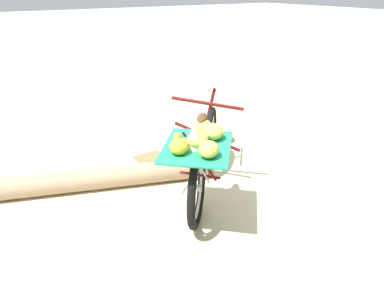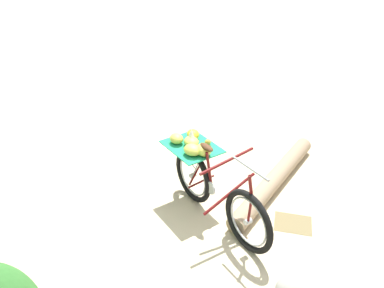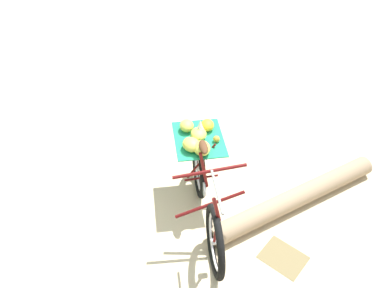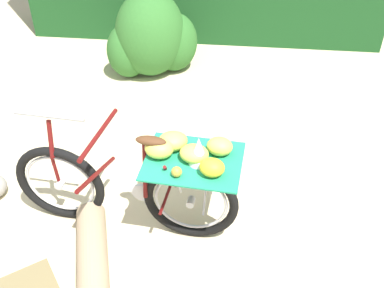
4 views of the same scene
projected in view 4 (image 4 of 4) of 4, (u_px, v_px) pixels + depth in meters
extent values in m
plane|color=beige|center=(120.00, 221.00, 3.83)|extent=(60.00, 60.00, 0.00)
torus|color=black|center=(60.00, 184.00, 3.65)|extent=(0.59, 0.54, 0.73)
torus|color=#B7B7BC|center=(60.00, 184.00, 3.65)|extent=(0.44, 0.40, 0.57)
cylinder|color=#B7B7BC|center=(60.00, 184.00, 3.65)|extent=(0.10, 0.10, 0.06)
torus|color=black|center=(191.00, 202.00, 3.49)|extent=(0.59, 0.54, 0.73)
torus|color=#B7B7BC|center=(191.00, 202.00, 3.49)|extent=(0.44, 0.40, 0.57)
cylinder|color=#B7B7BC|center=(191.00, 202.00, 3.49)|extent=(0.10, 0.10, 0.06)
cylinder|color=#590F0F|center=(97.00, 174.00, 3.50)|extent=(0.50, 0.54, 0.30)
cylinder|color=#590F0F|center=(99.00, 134.00, 3.24)|extent=(0.50, 0.55, 0.11)
cylinder|color=#590F0F|center=(145.00, 169.00, 3.37)|extent=(0.10, 0.11, 0.49)
cylinder|color=#590F0F|center=(166.00, 197.00, 3.51)|extent=(0.27, 0.30, 0.05)
cylinder|color=#590F0F|center=(170.00, 177.00, 3.37)|extent=(0.23, 0.25, 0.47)
cylinder|color=#590F0F|center=(56.00, 170.00, 3.55)|extent=(0.05, 0.05, 0.30)
cylinder|color=#590F0F|center=(51.00, 139.00, 3.37)|extent=(0.09, 0.09, 0.30)
cylinder|color=gray|center=(49.00, 116.00, 3.23)|extent=(0.40, 0.37, 0.02)
ellipsoid|color=#4C2D19|center=(151.00, 141.00, 3.19)|extent=(0.22, 0.21, 0.06)
cylinder|color=#B7B7BC|center=(142.00, 192.00, 3.53)|extent=(0.13, 0.12, 0.16)
cylinder|color=#B7B7BC|center=(178.00, 182.00, 3.39)|extent=(0.15, 0.16, 0.39)
cylinder|color=#B7B7BC|center=(206.00, 186.00, 3.36)|extent=(0.18, 0.19, 0.39)
cube|color=brown|center=(193.00, 163.00, 3.24)|extent=(0.74, 0.73, 0.02)
cube|color=#1E8C60|center=(193.00, 161.00, 3.23)|extent=(0.87, 0.86, 0.01)
ellipsoid|color=#CCC64C|center=(220.00, 146.00, 3.25)|extent=(0.24, 0.24, 0.12)
ellipsoid|color=#CCC64C|center=(159.00, 148.00, 3.23)|extent=(0.27, 0.27, 0.13)
ellipsoid|color=#CCC64C|center=(173.00, 141.00, 3.30)|extent=(0.27, 0.25, 0.13)
ellipsoid|color=#CCC64C|center=(194.00, 154.00, 3.20)|extent=(0.27, 0.27, 0.12)
ellipsoid|color=gold|center=(212.00, 167.00, 3.08)|extent=(0.23, 0.23, 0.12)
sphere|color=#B29333|center=(177.00, 172.00, 3.08)|extent=(0.07, 0.07, 0.07)
cone|color=white|center=(199.00, 151.00, 3.14)|extent=(0.20, 0.20, 0.22)
ellipsoid|color=#2D6628|center=(150.00, 34.00, 5.44)|extent=(0.83, 0.75, 1.04)
ellipsoid|color=#2D6628|center=(174.00, 42.00, 5.61)|extent=(0.57, 0.52, 0.73)
ellipsoid|color=#2D6628|center=(128.00, 50.00, 5.50)|extent=(0.52, 0.47, 0.68)
cylinder|color=#4C3823|center=(152.00, 65.00, 5.70)|extent=(0.08, 0.08, 0.21)
cube|color=olive|center=(24.00, 288.00, 3.32)|extent=(0.44, 0.36, 0.01)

